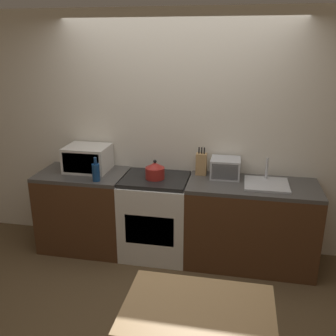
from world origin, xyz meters
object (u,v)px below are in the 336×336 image
(dining_table, at_px, (198,323))
(bottle, at_px, (96,172))
(microwave, at_px, (88,158))
(kettle, at_px, (155,171))
(toaster_oven, at_px, (225,168))
(stove_range, at_px, (156,216))

(dining_table, bearing_deg, bottle, 128.51)
(microwave, bearing_deg, kettle, -8.41)
(kettle, relative_size, toaster_oven, 0.67)
(bottle, relative_size, dining_table, 0.28)
(stove_range, xyz_separation_m, microwave, (-0.79, 0.09, 0.59))
(toaster_oven, xyz_separation_m, dining_table, (-0.05, -1.93, -0.35))
(dining_table, bearing_deg, toaster_oven, 88.45)
(stove_range, distance_m, bottle, 0.82)
(stove_range, bearing_deg, bottle, -159.77)
(stove_range, relative_size, bottle, 3.56)
(kettle, distance_m, bottle, 0.61)
(bottle, bearing_deg, dining_table, -51.49)
(microwave, distance_m, dining_table, 2.41)
(kettle, bearing_deg, stove_range, 92.69)
(dining_table, bearing_deg, stove_range, 110.64)
(kettle, height_order, toaster_oven, same)
(kettle, xyz_separation_m, microwave, (-0.79, 0.12, 0.05))
(kettle, xyz_separation_m, dining_table, (0.67, -1.75, -0.34))
(kettle, bearing_deg, bottle, -161.87)
(kettle, height_order, microwave, microwave)
(microwave, xyz_separation_m, dining_table, (1.46, -1.87, -0.39))
(stove_range, height_order, bottle, bottle)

